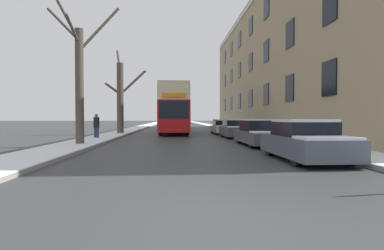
% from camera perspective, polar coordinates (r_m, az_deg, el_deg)
% --- Properties ---
extents(ground_plane, '(320.00, 320.00, 0.00)m').
position_cam_1_polar(ground_plane, '(4.16, 9.58, -19.26)').
color(ground_plane, '#303335').
extents(sidewalk_left, '(2.30, 130.00, 0.16)m').
position_cam_1_polar(sidewalk_left, '(57.02, -8.58, -0.07)').
color(sidewalk_left, gray).
rests_on(sidewalk_left, ground).
extents(sidewalk_right, '(2.30, 130.00, 0.16)m').
position_cam_1_polar(sidewalk_right, '(57.21, 3.26, -0.06)').
color(sidewalk_right, gray).
rests_on(sidewalk_right, ground).
extents(terrace_facade_right, '(9.10, 41.25, 13.79)m').
position_cam_1_polar(terrace_facade_right, '(33.23, 18.80, 10.67)').
color(terrace_facade_right, tan).
rests_on(terrace_facade_right, ground).
extents(bare_tree_left_0, '(3.94, 2.42, 7.58)m').
position_cam_1_polar(bare_tree_left_0, '(16.59, -20.71, 8.54)').
color(bare_tree_left_0, '#4C4238').
rests_on(bare_tree_left_0, ground).
extents(bare_tree_left_1, '(3.65, 1.66, 7.67)m').
position_cam_1_polar(bare_tree_left_1, '(27.19, -13.44, 5.37)').
color(bare_tree_left_1, '#4C4238').
rests_on(bare_tree_left_1, ground).
extents(double_decker_bus, '(2.61, 10.02, 4.37)m').
position_cam_1_polar(double_decker_bus, '(28.06, -3.49, 3.40)').
color(double_decker_bus, red).
rests_on(double_decker_bus, ground).
extents(parked_car_0, '(1.88, 4.19, 1.42)m').
position_cam_1_polar(parked_car_0, '(11.06, 20.69, -2.90)').
color(parked_car_0, '#474C56').
rests_on(parked_car_0, ground).
extents(parked_car_1, '(1.75, 4.55, 1.41)m').
position_cam_1_polar(parked_car_1, '(16.35, 12.56, -1.55)').
color(parked_car_1, '#474C56').
rests_on(parked_car_1, ground).
extents(parked_car_2, '(1.69, 4.03, 1.39)m').
position_cam_1_polar(parked_car_2, '(22.40, 8.13, -0.77)').
color(parked_car_2, '#474C56').
rests_on(parked_car_2, ground).
extents(parked_car_3, '(1.80, 4.31, 1.33)m').
position_cam_1_polar(parked_car_3, '(27.79, 5.84, -0.41)').
color(parked_car_3, silver).
rests_on(parked_car_3, ground).
extents(pedestrian_left_sidewalk, '(0.38, 0.38, 1.75)m').
position_cam_1_polar(pedestrian_left_sidewalk, '(21.04, -17.74, -0.09)').
color(pedestrian_left_sidewalk, navy).
rests_on(pedestrian_left_sidewalk, ground).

